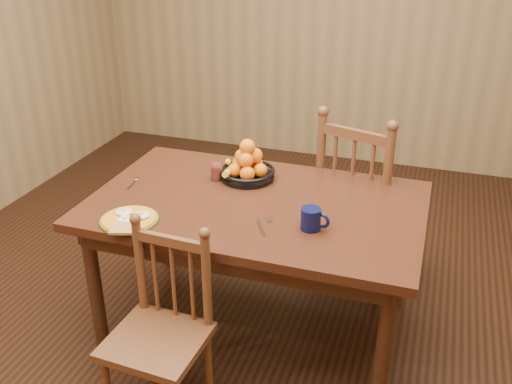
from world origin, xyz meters
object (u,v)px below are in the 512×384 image
(dining_table, at_px, (256,217))
(chair_near, at_px, (161,332))
(chair_far, at_px, (362,202))
(coffee_mug, at_px, (312,219))
(breakfast_plate, at_px, (129,219))
(fruit_bowl, at_px, (247,167))

(dining_table, height_order, chair_near, chair_near)
(chair_far, height_order, coffee_mug, chair_far)
(chair_near, relative_size, breakfast_plate, 2.88)
(chair_near, height_order, coffee_mug, chair_near)
(chair_far, distance_m, breakfast_plate, 1.38)
(dining_table, relative_size, chair_far, 1.51)
(dining_table, height_order, coffee_mug, coffee_mug)
(chair_far, relative_size, fruit_bowl, 3.66)
(dining_table, distance_m, breakfast_plate, 0.62)
(chair_far, relative_size, coffee_mug, 7.94)
(chair_far, bearing_deg, dining_table, 72.50)
(breakfast_plate, height_order, coffee_mug, coffee_mug)
(chair_far, height_order, chair_near, chair_far)
(chair_near, distance_m, coffee_mug, 0.81)
(chair_near, xyz_separation_m, fruit_bowl, (0.07, 0.90, 0.40))
(coffee_mug, height_order, fruit_bowl, fruit_bowl)
(dining_table, bearing_deg, chair_far, 55.02)
(chair_near, relative_size, coffee_mug, 6.45)
(dining_table, height_order, fruit_bowl, fruit_bowl)
(dining_table, bearing_deg, breakfast_plate, -141.86)
(chair_near, bearing_deg, breakfast_plate, 136.89)
(chair_far, xyz_separation_m, coffee_mug, (-0.12, -0.80, 0.28))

